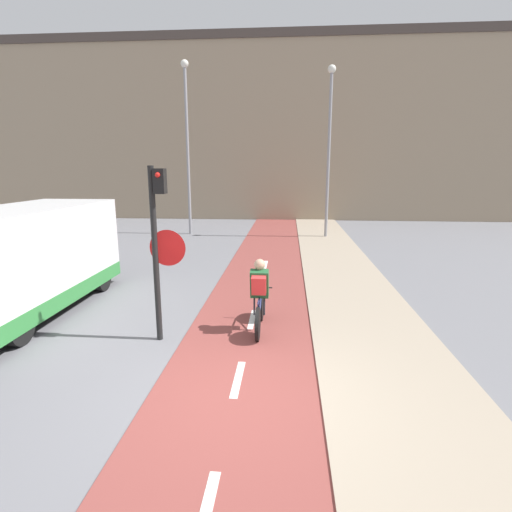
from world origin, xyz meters
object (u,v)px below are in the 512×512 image
(traffic_light_pole, at_px, (159,236))
(cyclist_near, at_px, (260,297))
(van, at_px, (25,262))
(street_lamp_far, at_px, (187,133))
(street_lamp_sidewalk, at_px, (329,137))

(traffic_light_pole, xyz_separation_m, cyclist_near, (1.80, 0.57, -1.31))
(cyclist_near, distance_m, van, 5.36)
(van, bearing_deg, traffic_light_pole, -19.45)
(cyclist_near, bearing_deg, street_lamp_far, 110.00)
(street_lamp_sidewalk, distance_m, van, 13.53)
(street_lamp_far, distance_m, van, 11.75)
(street_lamp_far, xyz_separation_m, van, (-1.01, -11.12, -3.65))
(street_lamp_sidewalk, relative_size, cyclist_near, 4.48)
(cyclist_near, relative_size, van, 0.33)
(traffic_light_pole, relative_size, van, 0.63)
(cyclist_near, bearing_deg, street_lamp_sidewalk, 78.34)
(traffic_light_pole, relative_size, street_lamp_far, 0.41)
(cyclist_near, bearing_deg, traffic_light_pole, -162.30)
(traffic_light_pole, xyz_separation_m, van, (-3.50, 1.24, -0.85))
(street_lamp_sidewalk, bearing_deg, traffic_light_pole, -109.19)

